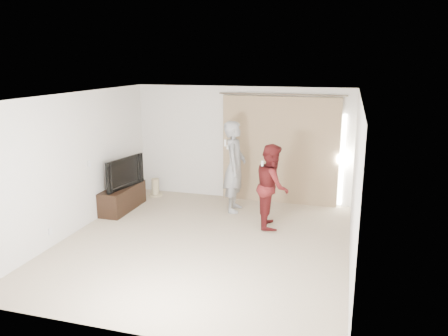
{
  "coord_description": "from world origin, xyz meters",
  "views": [
    {
      "loc": [
        2.34,
        -6.83,
        3.17
      ],
      "look_at": [
        0.03,
        1.2,
        1.09
      ],
      "focal_mm": 35.0,
      "sensor_mm": 36.0,
      "label": 1
    }
  ],
  "objects": [
    {
      "name": "floor",
      "position": [
        0.0,
        0.0,
        0.0
      ],
      "size": [
        5.5,
        5.5,
        0.0
      ],
      "primitive_type": "plane",
      "color": "#BFAD8F",
      "rests_on": "ground"
    },
    {
      "name": "wall_back",
      "position": [
        0.0,
        2.75,
        1.3
      ],
      "size": [
        5.0,
        0.04,
        2.6
      ],
      "primitive_type": "cube",
      "color": "silver",
      "rests_on": "ground"
    },
    {
      "name": "wall_left",
      "position": [
        -2.5,
        -0.0,
        1.3
      ],
      "size": [
        0.04,
        5.5,
        2.6
      ],
      "color": "silver",
      "rests_on": "ground"
    },
    {
      "name": "ceiling",
      "position": [
        0.0,
        0.0,
        2.6
      ],
      "size": [
        5.0,
        5.5,
        0.01
      ],
      "primitive_type": "cube",
      "color": "white",
      "rests_on": "wall_back"
    },
    {
      "name": "curtain",
      "position": [
        0.91,
        2.68,
        1.2
      ],
      "size": [
        2.8,
        0.11,
        2.46
      ],
      "color": "tan",
      "rests_on": "ground"
    },
    {
      "name": "tv_console",
      "position": [
        -2.27,
        1.23,
        0.26
      ],
      "size": [
        0.46,
        1.33,
        0.51
      ],
      "primitive_type": "cube",
      "color": "black",
      "rests_on": "ground"
    },
    {
      "name": "tv",
      "position": [
        -2.27,
        1.23,
        0.84
      ],
      "size": [
        0.37,
        1.15,
        0.66
      ],
      "primitive_type": "imported",
      "rotation": [
        0.0,
        0.0,
        1.37
      ],
      "color": "black",
      "rests_on": "tv_console"
    },
    {
      "name": "scratching_post",
      "position": [
        -1.99,
        2.32,
        0.17
      ],
      "size": [
        0.32,
        0.32,
        0.43
      ],
      "color": "#C5B487",
      "rests_on": "ground"
    },
    {
      "name": "person_man",
      "position": [
        0.08,
        1.85,
        0.97
      ],
      "size": [
        0.52,
        0.74,
        1.94
      ],
      "color": "gray",
      "rests_on": "ground"
    },
    {
      "name": "person_woman",
      "position": [
        1.01,
        1.16,
        0.82
      ],
      "size": [
        0.78,
        0.91,
        1.63
      ],
      "color": "#511315",
      "rests_on": "ground"
    }
  ]
}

